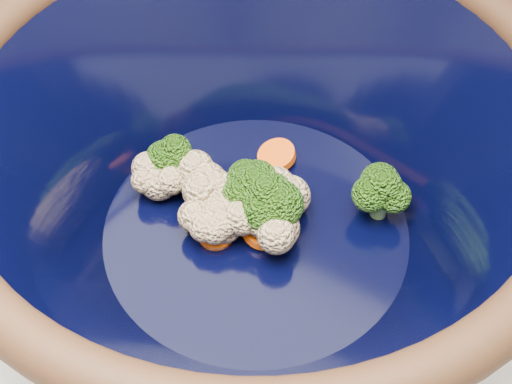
% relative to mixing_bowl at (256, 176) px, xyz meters
% --- Properties ---
extents(mixing_bowl, '(0.47, 0.47, 0.17)m').
position_rel_mixing_bowl_xyz_m(mixing_bowl, '(0.00, 0.00, 0.00)').
color(mixing_bowl, black).
rests_on(mixing_bowl, counter).
extents(vegetable_pile, '(0.18, 0.11, 0.05)m').
position_rel_mixing_bowl_xyz_m(vegetable_pile, '(-0.01, 0.01, -0.03)').
color(vegetable_pile, '#608442').
rests_on(vegetable_pile, mixing_bowl).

